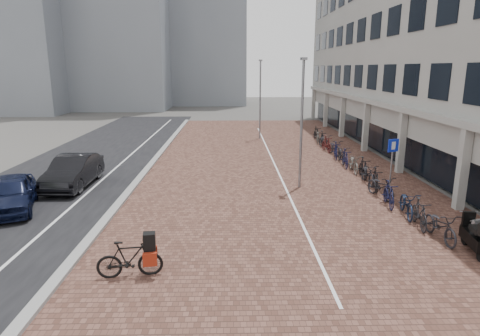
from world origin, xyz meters
The scene contains 16 objects.
ground centered at (0.00, 0.00, 0.00)m, with size 140.00×140.00×0.00m, color #474442.
plaza_brick centered at (2.00, 12.00, 0.01)m, with size 14.50×42.00×0.04m, color brown.
street_asphalt centered at (-9.00, 12.00, 0.01)m, with size 8.00×50.00×0.03m, color black.
curb centered at (-5.10, 12.00, 0.07)m, with size 0.35×42.00×0.14m, color gray.
lane_line centered at (-7.00, 12.00, 0.02)m, with size 0.12×44.00×0.00m, color white.
parking_line centered at (2.20, 12.00, 0.04)m, with size 0.10×30.00×0.00m, color white.
office_building centered at (12.97, 16.00, 8.44)m, with size 8.40×40.00×15.00m.
bg_towers centered at (-14.34, 48.94, 13.96)m, with size 33.00×23.00×32.00m.
car_navy centered at (-9.22, 4.34, 0.71)m, with size 1.67×4.15×1.41m, color black.
car_dark centered at (-7.98, 7.73, 0.76)m, with size 1.60×4.59×1.51m, color black.
hero_bike centered at (-3.18, -1.27, 0.56)m, with size 1.84×0.76×1.26m.
scooter_mid centered at (7.07, -0.03, 0.59)m, with size 0.54×1.73×1.19m, color black, non-canonical shape.
parking_sign centered at (6.56, 5.54, 1.80)m, with size 0.53×0.25×2.65m.
lamp_near centered at (2.88, 7.24, 3.00)m, with size 0.12×0.12×6.00m, color gray.
lamp_far centered at (1.95, 21.20, 3.08)m, with size 0.12×0.12×6.16m, color slate.
bike_row centered at (6.33, 10.65, 0.52)m, with size 1.28×21.43×1.05m.
Camera 1 is at (-0.42, -11.63, 5.60)m, focal length 30.81 mm.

